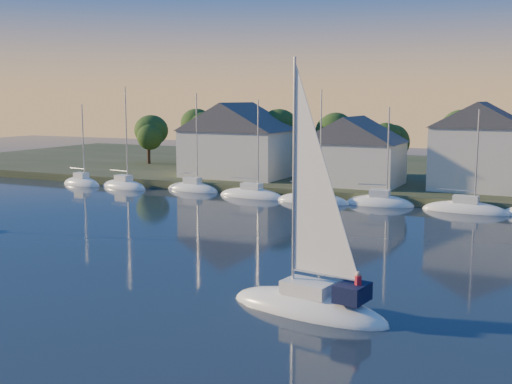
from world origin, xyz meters
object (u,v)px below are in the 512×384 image
Objects in this scene: clubhouse_west at (237,139)px; clubhouse_east at (480,145)px; hero_sailboat at (310,301)px; clubhouse_centre at (353,150)px.

clubhouse_east is at bearing 1.91° from clubhouse_west.
clubhouse_east is 45.00m from hero_sailboat.
clubhouse_west is 51.56m from hero_sailboat.
clubhouse_west is at bearing -178.09° from clubhouse_east.
hero_sailboat reaches higher than clubhouse_east.
hero_sailboat is (-2.96, -44.58, -5.40)m from clubhouse_east.
clubhouse_east is (30.00, 1.00, 0.07)m from clubhouse_west.
hero_sailboat is (27.04, -43.58, -5.33)m from clubhouse_west.
clubhouse_centre is at bearing -171.87° from clubhouse_east.
clubhouse_east reaches higher than clubhouse_centre.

